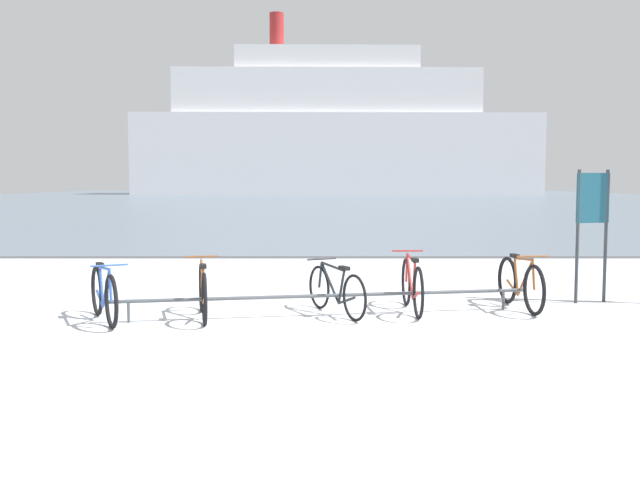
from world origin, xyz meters
name	(u,v)px	position (x,y,z in m)	size (l,w,h in m)	color
ground	(323,202)	(0.00, 53.90, -0.04)	(80.00, 132.00, 0.08)	silver
bike_rack	(326,296)	(-0.11, 2.52, 0.27)	(5.70, 1.09, 0.31)	#4C5156
bicycle_0	(105,294)	(-3.01, 2.10, 0.36)	(0.81, 1.53, 0.80)	black
bicycle_1	(204,291)	(-1.75, 2.36, 0.36)	(0.51, 1.67, 0.80)	black
bicycle_2	(337,290)	(0.04, 2.61, 0.34)	(0.80, 1.52, 0.74)	black
bicycle_3	(413,285)	(1.12, 2.82, 0.38)	(0.46, 1.77, 0.83)	black
bicycle_4	(521,284)	(2.70, 3.03, 0.37)	(0.46, 1.69, 0.82)	black
info_sign	(593,213)	(3.92, 3.62, 1.37)	(0.54, 0.19, 2.01)	#33383D
ferry_ship	(334,134)	(1.58, 87.80, 7.75)	(51.68, 11.05, 23.12)	white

